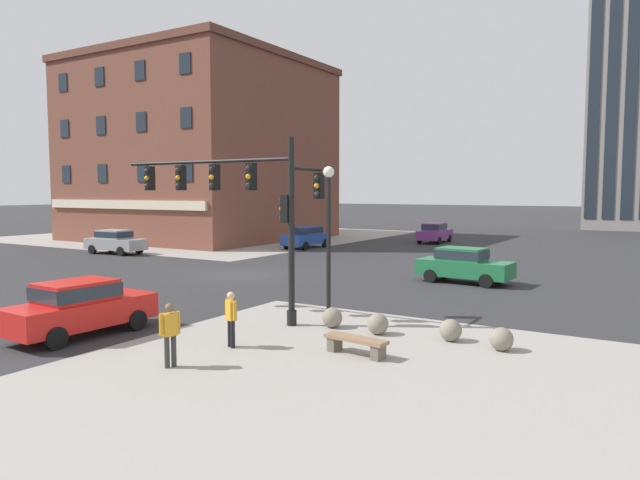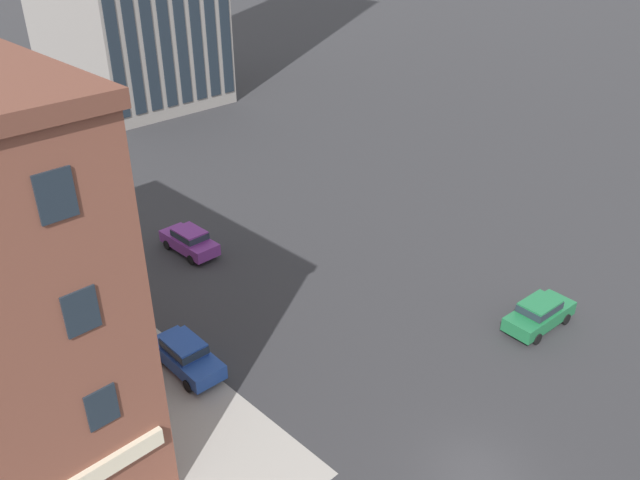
% 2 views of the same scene
% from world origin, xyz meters
% --- Properties ---
extents(ground_plane, '(320.00, 320.00, 0.00)m').
position_xyz_m(ground_plane, '(0.00, 0.00, 0.00)').
color(ground_plane, '#2D2D30').
extents(sidewalk_corner_slab, '(20.00, 19.00, 0.02)m').
position_xyz_m(sidewalk_corner_slab, '(16.00, -14.50, 0.00)').
color(sidewalk_corner_slab, gray).
rests_on(sidewalk_corner_slab, ground).
extents(sidewalk_far_corner, '(32.00, 32.00, 0.02)m').
position_xyz_m(sidewalk_far_corner, '(-20.00, 20.00, 0.00)').
color(sidewalk_far_corner, gray).
rests_on(sidewalk_far_corner, ground).
extents(traffic_signal_main, '(7.57, 2.09, 6.09)m').
position_xyz_m(traffic_signal_main, '(6.99, -8.03, 4.08)').
color(traffic_signal_main, black).
rests_on(traffic_signal_main, ground).
extents(bollard_sphere_curb_a, '(0.65, 0.65, 0.65)m').
position_xyz_m(bollard_sphere_curb_a, '(10.19, -7.77, 0.33)').
color(bollard_sphere_curb_a, gray).
rests_on(bollard_sphere_curb_a, ground).
extents(bollard_sphere_curb_b, '(0.65, 0.65, 0.65)m').
position_xyz_m(bollard_sphere_curb_b, '(11.83, -7.81, 0.33)').
color(bollard_sphere_curb_b, gray).
rests_on(bollard_sphere_curb_b, ground).
extents(bollard_sphere_curb_c, '(0.65, 0.65, 0.65)m').
position_xyz_m(bollard_sphere_curb_c, '(13.99, -7.43, 0.33)').
color(bollard_sphere_curb_c, gray).
rests_on(bollard_sphere_curb_c, ground).
extents(bollard_sphere_curb_d, '(0.65, 0.65, 0.65)m').
position_xyz_m(bollard_sphere_curb_d, '(15.51, -7.69, 0.33)').
color(bollard_sphere_curb_d, gray).
rests_on(bollard_sphere_curb_d, ground).
extents(bench_near_signal, '(1.84, 0.67, 0.49)m').
position_xyz_m(bench_near_signal, '(12.31, -10.15, 0.33)').
color(bench_near_signal, '#8E6B4C').
rests_on(bench_near_signal, ground).
extents(pedestrian_at_curb, '(0.30, 0.53, 1.62)m').
position_xyz_m(pedestrian_at_curb, '(8.89, -13.51, 0.92)').
color(pedestrian_at_curb, '#333333').
rests_on(pedestrian_at_curb, ground).
extents(pedestrian_walking_east, '(0.51, 0.32, 1.58)m').
position_xyz_m(pedestrian_walking_east, '(8.98, -11.29, 0.89)').
color(pedestrian_walking_east, black).
rests_on(pedestrian_walking_east, ground).
extents(street_lamp_corner_near, '(0.36, 0.36, 5.16)m').
position_xyz_m(street_lamp_corner_near, '(10.00, -7.68, 3.25)').
color(street_lamp_corner_near, black).
rests_on(street_lamp_corner_near, ground).
extents(car_main_northbound_near, '(1.99, 4.45, 1.68)m').
position_xyz_m(car_main_northbound_near, '(-4.67, 13.83, 0.92)').
color(car_main_northbound_near, '#23479E').
rests_on(car_main_northbound_near, ground).
extents(car_main_northbound_far, '(2.04, 4.47, 1.68)m').
position_xyz_m(car_main_northbound_far, '(4.21, -12.64, 0.92)').
color(car_main_northbound_far, red).
rests_on(car_main_northbound_far, ground).
extents(car_main_southbound_near, '(4.53, 2.15, 1.68)m').
position_xyz_m(car_main_southbound_near, '(10.95, 3.41, 0.92)').
color(car_main_southbound_near, '#1E6B3D').
rests_on(car_main_southbound_near, ground).
extents(car_main_southbound_far, '(1.92, 4.42, 1.68)m').
position_xyz_m(car_main_southbound_far, '(2.11, 23.46, 0.92)').
color(car_main_southbound_far, '#7A3389').
rests_on(car_main_southbound_far, ground).
extents(car_cross_westbound, '(4.51, 2.12, 1.68)m').
position_xyz_m(car_cross_westbound, '(-13.89, 3.37, 0.92)').
color(car_cross_westbound, '#99999E').
rests_on(car_cross_westbound, ground).
extents(storefront_block_near_corner, '(19.37, 18.98, 16.19)m').
position_xyz_m(storefront_block_near_corner, '(-18.50, 17.27, 8.11)').
color(storefront_block_near_corner, brown).
rests_on(storefront_block_near_corner, ground).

